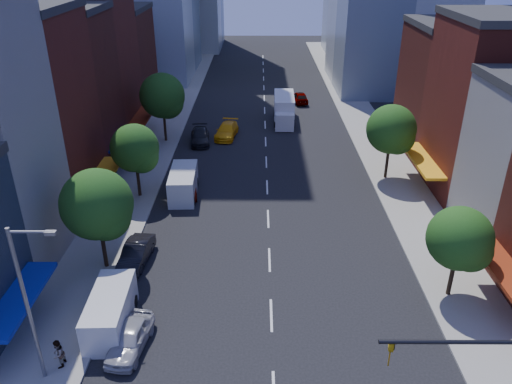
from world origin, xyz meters
TOP-DOWN VIEW (x-y plane):
  - sidewalk_left at (-12.50, 40.00)m, footprint 5.00×120.00m
  - sidewalk_right at (12.50, 40.00)m, footprint 5.00×120.00m
  - bldg_left_2 at (-21.00, 20.50)m, footprint 12.00×9.00m
  - bldg_left_3 at (-21.00, 29.00)m, footprint 12.00×8.00m
  - bldg_left_4 at (-21.00, 37.50)m, footprint 12.00×9.00m
  - bldg_left_5 at (-21.00, 47.00)m, footprint 12.00×10.00m
  - bldg_right_2 at (21.00, 24.00)m, footprint 12.00×10.00m
  - bldg_right_3 at (21.00, 34.00)m, footprint 12.00×10.00m
  - streetlight at (-11.81, 1.00)m, footprint 2.25×0.25m
  - tree_left_near at (-11.35, 10.92)m, footprint 4.80×4.80m
  - tree_left_mid at (-11.35, 21.92)m, footprint 4.20×4.20m
  - tree_left_far at (-11.35, 35.92)m, footprint 5.00×5.00m
  - tree_right_near at (11.65, 7.92)m, footprint 4.00×4.00m
  - tree_right_far at (11.65, 25.92)m, footprint 4.60×4.60m
  - parked_car_front at (-7.97, 3.17)m, footprint 2.33×4.54m
  - parked_car_second at (-9.50, 11.63)m, footprint 2.02×4.73m
  - parked_car_third at (-7.50, 22.28)m, footprint 2.76×5.13m
  - parked_car_rear at (-7.50, 35.68)m, footprint 2.65×5.37m
  - cargo_van_near at (-9.50, 4.82)m, footprint 2.32×5.40m
  - cargo_van_far at (-7.56, 22.18)m, footprint 2.47×5.67m
  - taxi at (-4.57, 37.54)m, footprint 2.90×5.65m
  - traffic_car_oncoming at (2.65, 42.32)m, footprint 2.03×4.86m
  - traffic_car_far at (5.07, 51.79)m, footprint 2.39×4.83m
  - box_truck at (2.42, 43.29)m, footprint 2.70×8.22m
  - pedestrian_far at (-11.42, 1.69)m, footprint 0.70×0.87m

SIDE VIEW (x-z plane):
  - sidewalk_left at x=-12.50m, z-range 0.00..0.15m
  - sidewalk_right at x=12.50m, z-range 0.00..0.15m
  - parked_car_third at x=-7.50m, z-range 0.00..1.37m
  - parked_car_front at x=-7.97m, z-range 0.00..1.48m
  - parked_car_rear at x=-7.50m, z-range 0.00..1.50m
  - parked_car_second at x=-9.50m, z-range 0.00..1.52m
  - traffic_car_oncoming at x=2.65m, z-range 0.00..1.56m
  - taxi at x=-4.57m, z-range 0.00..1.57m
  - traffic_car_far at x=5.07m, z-range 0.00..1.58m
  - pedestrian_far at x=-11.42m, z-range 0.15..1.84m
  - cargo_van_near at x=-9.50m, z-range -0.01..2.26m
  - cargo_van_far at x=-7.56m, z-range -0.01..2.37m
  - box_truck at x=2.42m, z-range -0.09..3.20m
  - tree_right_near at x=11.65m, z-range 1.09..7.29m
  - tree_left_mid at x=-11.35m, z-range 1.20..7.85m
  - tree_right_far at x=11.65m, z-range 1.26..8.46m
  - tree_left_near at x=-11.35m, z-range 1.22..8.52m
  - tree_left_far at x=-11.35m, z-range 1.33..9.08m
  - streetlight at x=-11.81m, z-range 0.78..9.78m
  - bldg_left_5 at x=-21.00m, z-range 0.00..13.00m
  - bldg_right_3 at x=21.00m, z-range 0.00..13.00m
  - bldg_left_3 at x=-21.00m, z-range 0.00..15.00m
  - bldg_right_2 at x=21.00m, z-range 0.00..15.00m
  - bldg_left_2 at x=-21.00m, z-range 0.00..16.00m
  - bldg_left_4 at x=-21.00m, z-range 0.00..17.00m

